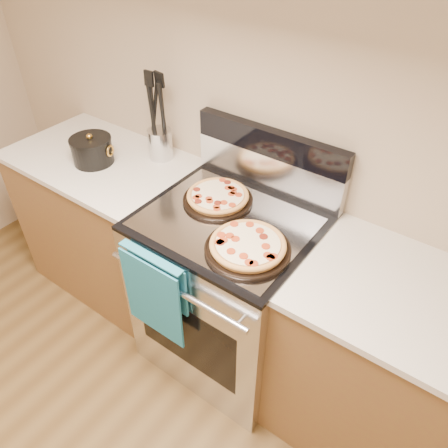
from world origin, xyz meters
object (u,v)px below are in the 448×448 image
Objects in this scene: pepperoni_pizza_back at (218,197)px; utensil_crock at (160,144)px; pepperoni_pizza_front at (248,246)px; saucepan at (92,151)px; range_body at (229,292)px.

utensil_crock is at bearing 162.04° from pepperoni_pizza_back.
pepperoni_pizza_front is at bearing -24.46° from utensil_crock.
saucepan is (-0.25, -0.25, -0.02)m from utensil_crock.
pepperoni_pizza_front reaches higher than range_body.
range_body is at bearing -20.63° from utensil_crock.
saucepan is (-0.75, -0.08, 0.03)m from pepperoni_pizza_back.
utensil_crock is 0.35m from saucepan.
pepperoni_pizza_front is 2.14× the size of utensil_crock.
pepperoni_pizza_back is at bearing 6.45° from saucepan.
pepperoni_pizza_back is at bearing -17.96° from utensil_crock.
range_body is 2.65× the size of pepperoni_pizza_front.
range_body is at bearing 144.16° from pepperoni_pizza_front.
utensil_crock is at bearing 159.37° from range_body.
utensil_crock reaches higher than pepperoni_pizza_back.
utensil_crock reaches higher than range_body.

